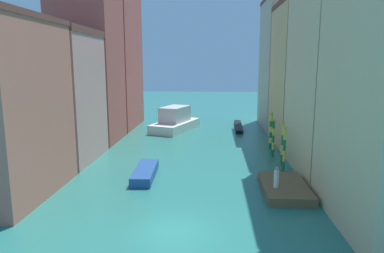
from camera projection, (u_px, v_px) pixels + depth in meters
name	position (u px, v px, depth m)	size (l,w,h in m)	color
ground_plane	(196.00, 140.00, 44.31)	(154.00, 154.00, 0.00)	#28756B
building_left_1	(58.00, 96.00, 34.27)	(7.05, 8.80, 12.86)	tan
building_left_2	(88.00, 56.00, 42.24)	(7.05, 8.17, 20.75)	#B25147
building_left_3	(112.00, 56.00, 52.16)	(7.05, 11.46, 21.28)	#B25147
building_right_1	(340.00, 57.00, 30.02)	(7.05, 11.12, 20.08)	beige
building_right_2	(306.00, 74.00, 41.09)	(7.05, 10.39, 16.59)	#DBB77A
building_right_3	(287.00, 64.00, 51.95)	(7.05, 11.58, 19.01)	#BCB299
waterfront_dock	(285.00, 188.00, 26.33)	(3.26, 6.06, 0.64)	brown
person_on_dock	(276.00, 178.00, 25.40)	(0.36, 0.36, 1.56)	white
mooring_pole_0	(284.00, 149.00, 30.90)	(0.27, 0.27, 4.13)	#197247
mooring_pole_1	(282.00, 143.00, 33.25)	(0.29, 0.29, 4.07)	#197247
mooring_pole_2	(273.00, 137.00, 36.14)	(0.27, 0.27, 3.95)	#197247
mooring_pole_3	(271.00, 130.00, 39.46)	(0.39, 0.39, 4.16)	#197247
vaporetto_white	(175.00, 121.00, 50.59)	(6.86, 10.00, 3.44)	white
gondola_black	(238.00, 127.00, 52.27)	(1.27, 9.15, 0.51)	black
motorboat_0	(145.00, 172.00, 29.83)	(1.89, 5.88, 0.78)	#234C93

